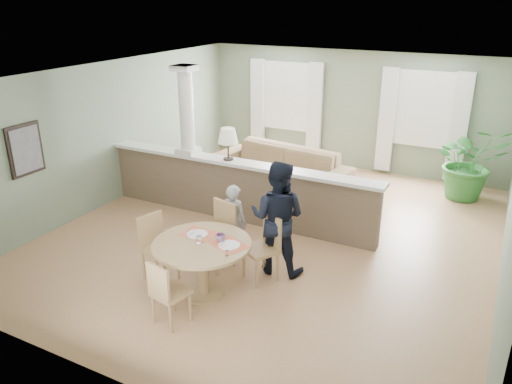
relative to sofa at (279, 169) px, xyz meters
The scene contains 12 objects.
ground 2.14m from the sofa, 65.99° to the right, with size 8.00×8.00×0.00m, color tan.
room_shell 2.06m from the sofa, 57.41° to the right, with size 7.02×8.02×2.71m.
pony_wall 1.74m from the sofa, 94.38° to the right, with size 5.32×0.38×2.70m.
sofa is the anchor object (origin of this frame).
houseplant 3.79m from the sofa, 19.83° to the left, with size 1.36×1.18×1.51m, color #2B6D2C.
dining_table 4.17m from the sofa, 79.11° to the right, with size 1.31×1.31×0.90m.
chair_far_boy 3.35m from the sofa, 80.36° to the right, with size 0.54×0.54×1.00m.
chair_far_man 3.57m from the sofa, 68.25° to the right, with size 0.60×0.60×0.97m.
chair_near 4.92m from the sofa, 81.26° to the right, with size 0.47×0.47×0.87m.
chair_side 4.01m from the sofa, 90.85° to the right, with size 0.55×0.55×0.96m.
child_person 3.05m from the sofa, 78.15° to the right, with size 0.44×0.29×1.20m, color gray.
man_person 3.37m from the sofa, 65.51° to the right, with size 0.83×0.64×1.70m, color black.
Camera 1 is at (3.24, -7.05, 3.83)m, focal length 35.00 mm.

